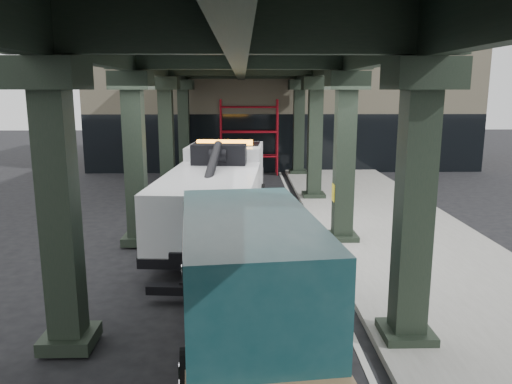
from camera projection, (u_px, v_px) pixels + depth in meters
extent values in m
plane|color=black|center=(256.00, 267.00, 12.86)|extent=(90.00, 90.00, 0.00)
cube|color=gray|center=(404.00, 240.00, 14.92)|extent=(5.00, 40.00, 0.15)
cube|color=silver|center=(311.00, 243.00, 14.86)|extent=(0.12, 38.00, 0.01)
cube|color=black|center=(414.00, 209.00, 8.51)|extent=(0.55, 0.55, 5.00)
cube|color=black|center=(423.00, 74.00, 8.06)|extent=(1.10, 1.10, 0.50)
cube|color=black|center=(406.00, 334.00, 8.98)|extent=(0.90, 0.90, 0.24)
cube|color=black|center=(344.00, 160.00, 14.38)|extent=(0.55, 0.55, 5.00)
cube|color=black|center=(347.00, 81.00, 13.93)|extent=(1.10, 1.10, 0.50)
cube|color=black|center=(341.00, 238.00, 14.85)|extent=(0.90, 0.90, 0.24)
cube|color=black|center=(315.00, 140.00, 20.26)|extent=(0.55, 0.55, 5.00)
cube|color=black|center=(316.00, 83.00, 19.81)|extent=(1.10, 1.10, 0.50)
cube|color=black|center=(313.00, 196.00, 20.73)|extent=(0.90, 0.90, 0.24)
cube|color=black|center=(299.00, 129.00, 26.13)|extent=(0.55, 0.55, 5.00)
cube|color=black|center=(299.00, 85.00, 25.68)|extent=(1.10, 1.10, 0.50)
cube|color=black|center=(298.00, 172.00, 26.60)|extent=(0.90, 0.90, 0.24)
cube|color=black|center=(60.00, 211.00, 8.36)|extent=(0.55, 0.55, 5.00)
cube|color=black|center=(48.00, 74.00, 7.90)|extent=(1.10, 1.10, 0.50)
cube|color=black|center=(70.00, 338.00, 8.82)|extent=(0.90, 0.90, 0.24)
cube|color=black|center=(135.00, 161.00, 14.23)|extent=(0.55, 0.55, 5.00)
cube|color=black|center=(131.00, 80.00, 13.78)|extent=(1.10, 1.10, 0.50)
cube|color=black|center=(139.00, 239.00, 14.70)|extent=(0.90, 0.90, 0.24)
cube|color=black|center=(167.00, 140.00, 20.11)|extent=(0.55, 0.55, 5.00)
cube|color=black|center=(165.00, 83.00, 19.66)|extent=(1.10, 1.10, 0.50)
cube|color=black|center=(169.00, 196.00, 20.58)|extent=(0.90, 0.90, 0.24)
cube|color=black|center=(184.00, 129.00, 25.98)|extent=(0.55, 0.55, 5.00)
cube|color=black|center=(183.00, 85.00, 25.53)|extent=(1.10, 1.10, 0.50)
cube|color=black|center=(185.00, 173.00, 26.45)|extent=(0.90, 0.90, 0.24)
cube|color=black|center=(348.00, 51.00, 13.77)|extent=(0.35, 32.00, 1.10)
cube|color=black|center=(130.00, 50.00, 13.62)|extent=(0.35, 32.00, 1.10)
cube|color=black|center=(240.00, 51.00, 13.69)|extent=(0.35, 32.00, 1.10)
cube|color=black|center=(239.00, 24.00, 13.55)|extent=(7.40, 32.00, 0.30)
cube|color=#C6B793|center=(279.00, 98.00, 31.69)|extent=(22.00, 10.00, 8.00)
cylinder|color=#AB0D1A|center=(221.00, 137.00, 27.01)|extent=(0.08, 0.08, 4.00)
cylinder|color=#AB0D1A|center=(221.00, 138.00, 26.23)|extent=(0.08, 0.08, 4.00)
cylinder|color=#AB0D1A|center=(277.00, 137.00, 27.09)|extent=(0.08, 0.08, 4.00)
cylinder|color=#AB0D1A|center=(278.00, 138.00, 26.30)|extent=(0.08, 0.08, 4.00)
cylinder|color=#AB0D1A|center=(249.00, 155.00, 27.25)|extent=(3.00, 0.08, 0.08)
cylinder|color=#AB0D1A|center=(249.00, 131.00, 26.99)|extent=(3.00, 0.08, 0.08)
cylinder|color=#AB0D1A|center=(249.00, 107.00, 26.73)|extent=(3.00, 0.08, 0.08)
cube|color=black|center=(216.00, 216.00, 15.13)|extent=(1.72, 8.05, 0.27)
cube|color=white|center=(226.00, 172.00, 17.61)|extent=(2.71, 2.75, 1.92)
cube|color=white|center=(229.00, 181.00, 18.81)|extent=(2.56, 0.95, 0.96)
cube|color=black|center=(227.00, 156.00, 17.76)|extent=(2.45, 1.57, 0.91)
cube|color=white|center=(210.00, 202.00, 13.79)|extent=(2.99, 5.52, 1.49)
cube|color=orange|center=(225.00, 142.00, 17.18)|extent=(1.94, 0.46, 0.17)
cube|color=black|center=(219.00, 154.00, 15.66)|extent=(1.75, 0.78, 0.64)
cylinder|color=black|center=(210.00, 173.00, 13.84)|extent=(0.56, 3.73, 1.43)
cube|color=black|center=(193.00, 274.00, 11.35)|extent=(0.44, 1.51, 0.19)
cube|color=black|center=(186.00, 289.00, 10.63)|extent=(1.72, 0.41, 0.19)
cylinder|color=black|center=(195.00, 199.00, 18.20)|extent=(0.47, 1.20, 1.17)
cylinder|color=silver|center=(195.00, 199.00, 18.20)|extent=(0.47, 0.68, 0.64)
cylinder|color=black|center=(259.00, 200.00, 18.07)|extent=(0.47, 1.20, 1.17)
cylinder|color=silver|center=(259.00, 200.00, 18.07)|extent=(0.47, 0.68, 0.64)
cylinder|color=black|center=(175.00, 224.00, 14.76)|extent=(0.47, 1.20, 1.17)
cylinder|color=silver|center=(175.00, 224.00, 14.76)|extent=(0.47, 0.68, 0.64)
cylinder|color=black|center=(253.00, 226.00, 14.63)|extent=(0.47, 1.20, 1.17)
cylinder|color=silver|center=(253.00, 226.00, 14.63)|extent=(0.47, 0.68, 0.64)
cylinder|color=black|center=(163.00, 238.00, 13.41)|extent=(0.47, 1.20, 1.17)
cylinder|color=silver|center=(163.00, 238.00, 13.41)|extent=(0.47, 0.68, 0.64)
cylinder|color=black|center=(250.00, 240.00, 13.28)|extent=(0.47, 1.20, 1.17)
cylinder|color=silver|center=(250.00, 240.00, 13.28)|extent=(0.47, 0.68, 0.64)
cube|color=#10363B|center=(234.00, 245.00, 11.47)|extent=(2.24, 1.37, 0.93)
cube|color=#10363B|center=(249.00, 272.00, 8.62)|extent=(2.69, 4.89, 2.02)
cube|color=olive|center=(246.00, 307.00, 9.19)|extent=(2.86, 6.03, 0.36)
cube|color=black|center=(235.00, 215.00, 10.90)|extent=(2.06, 0.67, 0.86)
cube|color=black|center=(246.00, 238.00, 8.81)|extent=(2.62, 3.96, 0.57)
cube|color=silver|center=(232.00, 255.00, 12.09)|extent=(2.08, 0.36, 0.31)
cylinder|color=black|center=(189.00, 271.00, 11.39)|extent=(0.39, 0.90, 0.87)
cylinder|color=silver|center=(189.00, 271.00, 11.39)|extent=(0.38, 0.51, 0.48)
cylinder|color=black|center=(278.00, 267.00, 11.67)|extent=(0.39, 0.90, 0.87)
cylinder|color=silver|center=(278.00, 267.00, 11.67)|extent=(0.38, 0.51, 0.48)
cylinder|color=black|center=(191.00, 378.00, 7.16)|extent=(0.39, 0.90, 0.87)
cylinder|color=silver|center=(191.00, 378.00, 7.16)|extent=(0.38, 0.51, 0.48)
cylinder|color=black|center=(331.00, 367.00, 7.44)|extent=(0.39, 0.90, 0.87)
cylinder|color=silver|center=(331.00, 367.00, 7.44)|extent=(0.38, 0.51, 0.48)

